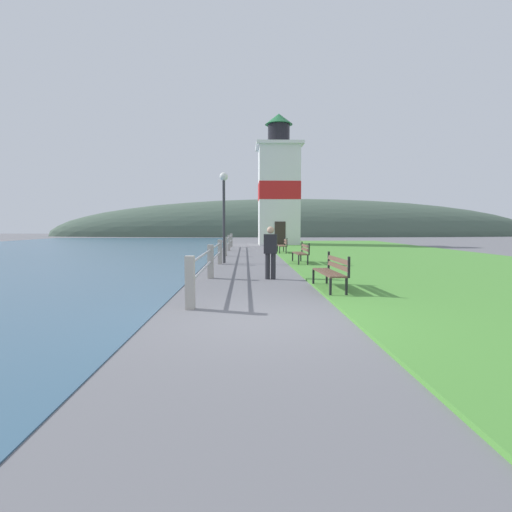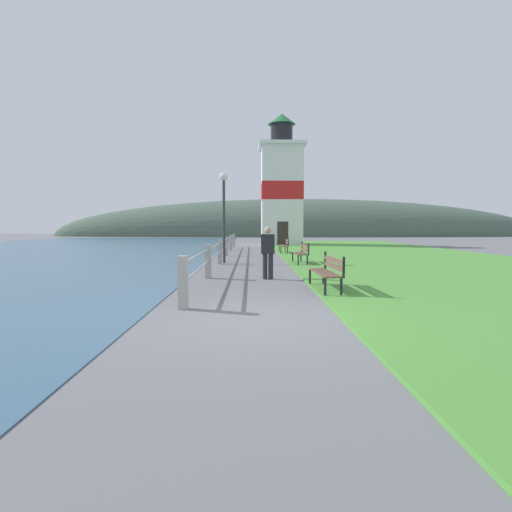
{
  "view_description": "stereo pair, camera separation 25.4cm",
  "coord_description": "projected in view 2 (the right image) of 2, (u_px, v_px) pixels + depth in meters",
  "views": [
    {
      "loc": [
        -0.32,
        -6.78,
        1.63
      ],
      "look_at": [
        0.15,
        10.9,
        0.3
      ],
      "focal_mm": 28.0,
      "sensor_mm": 36.0,
      "label": 1
    },
    {
      "loc": [
        -0.06,
        -6.78,
        1.63
      ],
      "look_at": [
        0.15,
        10.9,
        0.3
      ],
      "focal_mm": 28.0,
      "sensor_mm": 36.0,
      "label": 2
    }
  ],
  "objects": [
    {
      "name": "park_bench_near",
      "position": [
        328.0,
        270.0,
        9.95
      ],
      "size": [
        0.55,
        1.91,
        0.94
      ],
      "rotation": [
        0.0,
        0.0,
        3.18
      ],
      "color": "brown",
      "rests_on": "ground_plane"
    },
    {
      "name": "lighthouse",
      "position": [
        281.0,
        189.0,
        34.46
      ],
      "size": [
        3.92,
        3.92,
        11.2
      ],
      "color": "white",
      "rests_on": "ground_plane"
    },
    {
      "name": "person_strolling",
      "position": [
        268.0,
        251.0,
        12.2
      ],
      "size": [
        0.42,
        0.27,
        1.62
      ],
      "rotation": [
        0.0,
        0.0,
        1.41
      ],
      "color": "#28282D",
      "rests_on": "ground_plane"
    },
    {
      "name": "distant_hillside",
      "position": [
        300.0,
        236.0,
        65.2
      ],
      "size": [
        80.0,
        16.0,
        12.0
      ],
      "color": "#475B4C",
      "rests_on": "ground_plane"
    },
    {
      "name": "grass_verge",
      "position": [
        394.0,
        256.0,
        21.13
      ],
      "size": [
        12.0,
        42.58,
        0.06
      ],
      "color": "#4C8E38",
      "rests_on": "ground_plane"
    },
    {
      "name": "park_bench_midway",
      "position": [
        302.0,
        252.0,
        16.95
      ],
      "size": [
        0.52,
        1.75,
        0.94
      ],
      "rotation": [
        0.0,
        0.0,
        3.17
      ],
      "color": "brown",
      "rests_on": "ground_plane"
    },
    {
      "name": "lamp_post",
      "position": [
        224.0,
        201.0,
        17.43
      ],
      "size": [
        0.36,
        0.36,
        3.96
      ],
      "color": "#333338",
      "rests_on": "ground_plane"
    },
    {
      "name": "seawall_railing",
      "position": [
        223.0,
        247.0,
        19.35
      ],
      "size": [
        0.18,
        23.31,
        1.05
      ],
      "color": "#A8A399",
      "rests_on": "ground_plane"
    },
    {
      "name": "park_bench_far",
      "position": [
        285.0,
        244.0,
        23.61
      ],
      "size": [
        0.5,
        1.84,
        0.94
      ],
      "rotation": [
        0.0,
        0.0,
        3.13
      ],
      "color": "brown",
      "rests_on": "ground_plane"
    },
    {
      "name": "ground_plane",
      "position": [
        255.0,
        321.0,
        6.89
      ],
      "size": [
        160.0,
        160.0,
        0.0
      ],
      "primitive_type": "plane",
      "color": "slate"
    }
  ]
}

